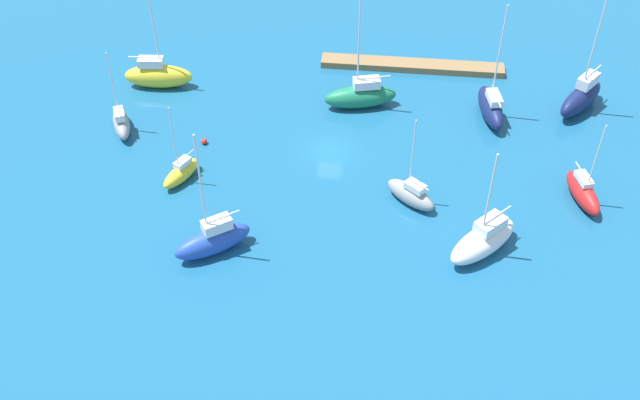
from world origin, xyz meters
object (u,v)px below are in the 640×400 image
at_px(sailboat_white_west_end, 483,240).
at_px(pier_dock, 412,65).
at_px(sailboat_red_along_channel, 583,192).
at_px(sailboat_gray_center_basin, 411,194).
at_px(sailboat_yellow_lone_north, 158,75).
at_px(sailboat_navy_off_beacon, 581,97).
at_px(sailboat_green_far_south, 361,95).
at_px(mooring_buoy_red, 204,141).
at_px(sailboat_blue_mid_basin, 213,240).
at_px(sailboat_yellow_outer_mooring, 181,172).
at_px(sailboat_gray_far_north, 121,122).
at_px(sailboat_navy_east_end, 491,106).

bearing_deg(sailboat_white_west_end, pier_dock, -122.57).
height_order(sailboat_red_along_channel, sailboat_gray_center_basin, sailboat_gray_center_basin).
bearing_deg(sailboat_yellow_lone_north, sailboat_navy_off_beacon, -4.10).
distance_m(sailboat_green_far_south, mooring_buoy_red, 17.47).
bearing_deg(sailboat_gray_center_basin, sailboat_green_far_south, -30.69).
xyz_separation_m(sailboat_blue_mid_basin, sailboat_yellow_outer_mooring, (5.10, -9.01, -0.49)).
height_order(sailboat_white_west_end, mooring_buoy_red, sailboat_white_west_end).
height_order(sailboat_gray_far_north, sailboat_green_far_south, sailboat_green_far_south).
bearing_deg(sailboat_yellow_outer_mooring, sailboat_blue_mid_basin, 56.01).
xyz_separation_m(sailboat_blue_mid_basin, sailboat_navy_off_beacon, (-34.42, -25.03, 0.23)).
relative_size(sailboat_navy_east_end, mooring_buoy_red, 20.95).
relative_size(sailboat_navy_east_end, sailboat_green_far_south, 0.88).
xyz_separation_m(sailboat_yellow_lone_north, sailboat_navy_east_end, (-36.33, 1.88, -0.11)).
distance_m(sailboat_blue_mid_basin, sailboat_yellow_outer_mooring, 10.37).
bearing_deg(sailboat_blue_mid_basin, sailboat_gray_center_basin, 170.78).
relative_size(sailboat_gray_far_north, sailboat_gray_center_basin, 0.98).
height_order(pier_dock, sailboat_navy_off_beacon, sailboat_navy_off_beacon).
bearing_deg(sailboat_white_west_end, sailboat_yellow_outer_mooring, -58.38).
height_order(sailboat_gray_far_north, sailboat_gray_center_basin, sailboat_gray_center_basin).
bearing_deg(sailboat_blue_mid_basin, sailboat_navy_east_end, -172.85).
height_order(sailboat_red_along_channel, sailboat_navy_off_beacon, sailboat_navy_off_beacon).
relative_size(sailboat_yellow_lone_north, sailboat_blue_mid_basin, 0.88).
xyz_separation_m(sailboat_navy_east_end, sailboat_red_along_channel, (-7.75, 12.43, -0.28)).
height_order(sailboat_blue_mid_basin, sailboat_gray_center_basin, sailboat_blue_mid_basin).
bearing_deg(sailboat_blue_mid_basin, sailboat_red_along_channel, 162.15).
xyz_separation_m(sailboat_gray_center_basin, mooring_buoy_red, (21.00, -6.61, -0.76)).
bearing_deg(sailboat_gray_far_north, sailboat_green_far_south, -97.07).
distance_m(sailboat_gray_far_north, mooring_buoy_red, 9.03).
xyz_separation_m(sailboat_green_far_south, sailboat_yellow_outer_mooring, (16.18, 14.07, -0.50)).
bearing_deg(mooring_buoy_red, sailboat_blue_mid_basin, 106.04).
relative_size(sailboat_yellow_lone_north, sailboat_navy_east_end, 0.88).
distance_m(sailboat_navy_east_end, mooring_buoy_red, 30.10).
height_order(sailboat_navy_east_end, sailboat_blue_mid_basin, sailboat_navy_east_end).
xyz_separation_m(sailboat_navy_east_end, sailboat_yellow_outer_mooring, (29.91, 13.55, -0.48)).
distance_m(sailboat_white_west_end, mooring_buoy_red, 29.91).
distance_m(sailboat_gray_far_north, sailboat_navy_east_end, 38.52).
distance_m(sailboat_yellow_lone_north, sailboat_green_far_south, 22.64).
bearing_deg(sailboat_gray_center_basin, pier_dock, -50.81).
relative_size(sailboat_red_along_channel, sailboat_navy_off_beacon, 0.62).
relative_size(sailboat_gray_center_basin, sailboat_navy_off_beacon, 0.64).
distance_m(pier_dock, sailboat_navy_east_end, 12.13).
xyz_separation_m(sailboat_gray_far_north, mooring_buoy_red, (-8.91, 1.20, -0.84)).
xyz_separation_m(sailboat_yellow_lone_north, sailboat_gray_far_north, (1.62, 8.48, -0.36)).
xyz_separation_m(sailboat_yellow_lone_north, mooring_buoy_red, (-7.29, 9.68, -1.20)).
height_order(sailboat_yellow_lone_north, sailboat_yellow_outer_mooring, sailboat_yellow_lone_north).
bearing_deg(sailboat_blue_mid_basin, pier_dock, -152.87).
bearing_deg(mooring_buoy_red, pier_dock, -141.36).
bearing_deg(sailboat_blue_mid_basin, sailboat_green_far_south, -150.76).
xyz_separation_m(sailboat_yellow_lone_north, sailboat_red_along_channel, (-44.09, 14.31, -0.39)).
bearing_deg(sailboat_white_west_end, sailboat_gray_center_basin, -87.08).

